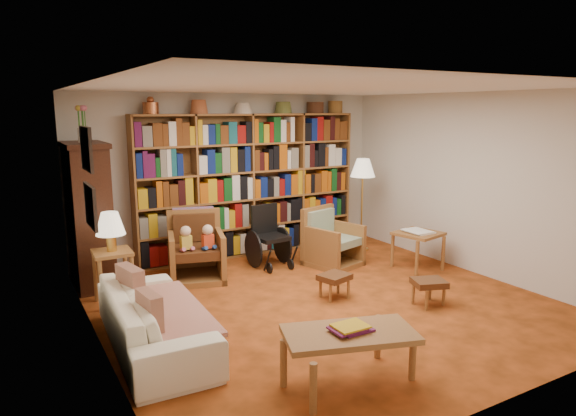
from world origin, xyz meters
TOP-DOWN VIEW (x-y plane):
  - floor at (0.00, 0.00)m, footprint 5.00×5.00m
  - ceiling at (0.00, 0.00)m, footprint 5.00×5.00m
  - wall_back at (0.00, 2.50)m, footprint 5.00×0.00m
  - wall_front at (0.00, -2.50)m, footprint 5.00×0.00m
  - wall_left at (-2.50, 0.00)m, footprint 0.00×5.00m
  - wall_right at (2.50, 0.00)m, footprint 0.00×5.00m
  - bookshelf at (0.20, 2.33)m, footprint 3.60×0.30m
  - curio_cabinet at (-2.25, 2.00)m, footprint 0.50×0.95m
  - framed_pictures at (-2.48, 0.30)m, footprint 0.03×0.52m
  - sofa at (-2.05, -0.19)m, footprint 2.02×0.86m
  - sofa_throw at (-2.00, -0.19)m, footprint 0.89×1.57m
  - cushion_left at (-2.18, 0.16)m, footprint 0.21×0.43m
  - cushion_right at (-2.18, -0.54)m, footprint 0.16×0.38m
  - side_table_lamp at (-2.15, 1.18)m, footprint 0.44×0.44m
  - table_lamp at (-2.15, 1.18)m, footprint 0.34×0.34m
  - armchair_leather at (-1.01, 1.61)m, footprint 0.92×0.94m
  - armchair_sage at (0.96, 1.22)m, footprint 0.86×0.87m
  - wheelchair at (0.14, 1.62)m, footprint 0.51×0.71m
  - floor_lamp at (1.84, 1.60)m, footprint 0.40×0.40m
  - side_table_papers at (1.92, 0.39)m, footprint 0.69×0.69m
  - footstool_a at (0.21, 0.02)m, footprint 0.42×0.39m
  - footstool_b at (1.03, -0.72)m, footprint 0.45×0.42m
  - coffee_table at (-0.83, -1.66)m, footprint 1.20×0.86m

SIDE VIEW (x-z plane):
  - floor at x=0.00m, z-range 0.00..0.00m
  - footstool_a at x=0.21m, z-range 0.10..0.40m
  - footstool_b at x=1.03m, z-range 0.10..0.41m
  - sofa at x=-2.05m, z-range 0.00..0.58m
  - sofa_throw at x=-2.00m, z-range 0.28..0.32m
  - armchair_sage at x=0.96m, z-range -0.10..0.74m
  - armchair_leather at x=-1.01m, z-range -0.09..0.84m
  - wheelchair at x=0.14m, z-range -0.04..0.85m
  - coffee_table at x=-0.83m, z-range 0.15..0.67m
  - cushion_left at x=-2.18m, z-range 0.24..0.66m
  - cushion_right at x=-2.18m, z-range 0.27..0.63m
  - side_table_papers at x=1.92m, z-range 0.18..0.75m
  - side_table_lamp at x=-2.15m, z-range 0.16..0.80m
  - curio_cabinet at x=-2.25m, z-range -0.25..2.15m
  - table_lamp at x=-2.15m, z-range 0.72..1.19m
  - bookshelf at x=0.20m, z-range -0.04..2.38m
  - wall_back at x=0.00m, z-range -1.25..3.75m
  - wall_front at x=0.00m, z-range -1.25..3.75m
  - wall_left at x=-2.50m, z-range -1.25..3.75m
  - wall_right at x=2.50m, z-range -1.25..3.75m
  - floor_lamp at x=1.84m, z-range 0.54..2.04m
  - framed_pictures at x=-2.48m, z-range 1.14..2.11m
  - ceiling at x=0.00m, z-range 2.50..2.50m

